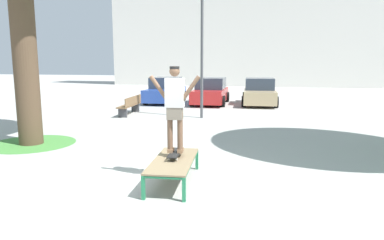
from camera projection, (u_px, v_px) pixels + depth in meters
ground_plane at (156, 180)px, 6.88m from camera, size 120.00×120.00×0.00m
building_facade at (247, 9)px, 36.11m from camera, size 28.79×4.00×15.91m
skate_box at (173, 162)px, 6.70m from camera, size 0.96×1.97×0.46m
skateboard at (175, 153)px, 6.87m from camera, size 0.29×0.82×0.09m
skater at (175, 103)px, 6.72m from camera, size 1.00×0.32×1.69m
grass_patch_near_left at (32, 143)px, 10.06m from camera, size 2.47×2.47×0.01m
car_blue at (166, 91)px, 20.77m from camera, size 2.13×4.31×1.50m
car_red at (211, 92)px, 20.04m from camera, size 2.09×4.28×1.50m
car_tan at (259, 92)px, 19.67m from camera, size 2.17×4.32×1.50m
park_bench at (130, 105)px, 15.85m from camera, size 0.72×2.43×0.83m
light_post at (202, 26)px, 14.29m from camera, size 0.36×0.36×5.83m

